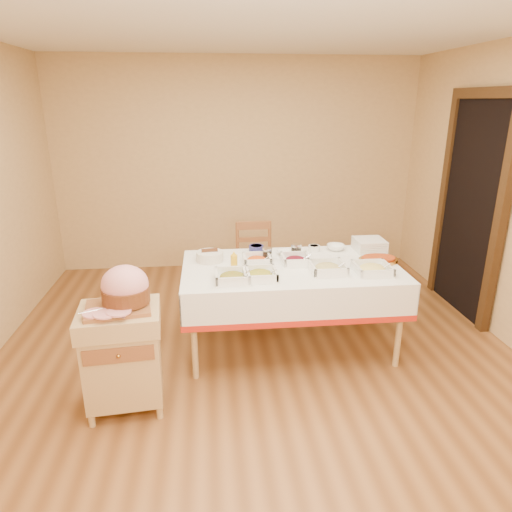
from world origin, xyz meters
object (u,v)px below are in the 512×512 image
at_px(plate_stack, 369,245).
at_px(mustard_bottle, 234,262).
at_px(preserve_jar_right, 296,251).
at_px(dining_table, 290,283).
at_px(ham_on_board, 124,290).
at_px(dining_chair, 255,265).
at_px(preserve_jar_left, 267,255).
at_px(brass_platter, 378,260).
at_px(butcher_cart, 123,353).
at_px(bread_basket, 210,256).

bearing_deg(plate_stack, mustard_bottle, -162.42).
bearing_deg(preserve_jar_right, dining_table, -111.04).
height_order(ham_on_board, preserve_jar_right, ham_on_board).
bearing_deg(preserve_jar_right, plate_stack, 8.30).
bearing_deg(ham_on_board, plate_stack, 26.35).
bearing_deg(dining_chair, mustard_bottle, -105.69).
bearing_deg(mustard_bottle, dining_chair, 74.31).
distance_m(dining_table, dining_chair, 0.92).
bearing_deg(mustard_bottle, preserve_jar_left, 39.47).
bearing_deg(brass_platter, dining_table, -178.63).
distance_m(preserve_jar_right, mustard_bottle, 0.65).
xyz_separation_m(dining_chair, preserve_jar_left, (0.04, -0.71, 0.35)).
bearing_deg(mustard_bottle, preserve_jar_right, 27.88).
bearing_deg(plate_stack, dining_chair, 151.03).
relative_size(dining_table, mustard_bottle, 10.48).
distance_m(dining_table, butcher_cart, 1.50).
relative_size(dining_chair, preserve_jar_right, 7.37).
bearing_deg(brass_platter, bread_basket, 173.02).
bearing_deg(dining_chair, preserve_jar_left, -87.17).
relative_size(mustard_bottle, plate_stack, 0.66).
bearing_deg(dining_table, brass_platter, 1.37).
height_order(preserve_jar_left, plate_stack, plate_stack).
bearing_deg(dining_chair, brass_platter, -41.31).
height_order(preserve_jar_right, brass_platter, preserve_jar_right).
height_order(preserve_jar_left, preserve_jar_right, preserve_jar_right).
relative_size(dining_chair, brass_platter, 2.61).
height_order(butcher_cart, dining_chair, dining_chair).
relative_size(preserve_jar_left, mustard_bottle, 0.62).
distance_m(mustard_bottle, plate_stack, 1.34).
bearing_deg(preserve_jar_left, plate_stack, 8.96).
distance_m(dining_chair, ham_on_board, 1.93).
bearing_deg(brass_platter, preserve_jar_right, 163.44).
relative_size(preserve_jar_right, mustard_bottle, 0.70).
distance_m(preserve_jar_left, preserve_jar_right, 0.27).
relative_size(butcher_cart, mustard_bottle, 4.38).
bearing_deg(preserve_jar_right, brass_platter, -16.56).
bearing_deg(preserve_jar_left, mustard_bottle, -140.53).
distance_m(dining_chair, bread_basket, 0.90).
relative_size(butcher_cart, bread_basket, 3.26).
xyz_separation_m(butcher_cart, brass_platter, (2.07, 0.74, 0.35)).
xyz_separation_m(butcher_cart, ham_on_board, (0.05, 0.04, 0.45)).
bearing_deg(bread_basket, plate_stack, 5.01).
bearing_deg(preserve_jar_left, dining_table, -43.72).
height_order(butcher_cart, preserve_jar_right, preserve_jar_right).
xyz_separation_m(mustard_bottle, brass_platter, (1.25, 0.10, -0.06)).
relative_size(dining_chair, ham_on_board, 2.00).
distance_m(ham_on_board, plate_stack, 2.28).
height_order(preserve_jar_right, bread_basket, preserve_jar_right).
bearing_deg(dining_chair, butcher_cart, -124.02).
bearing_deg(mustard_bottle, dining_table, 9.38).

